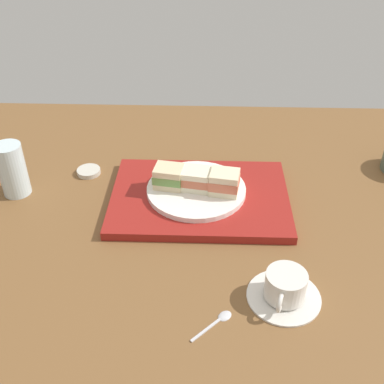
{
  "coord_description": "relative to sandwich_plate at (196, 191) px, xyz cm",
  "views": [
    {
      "loc": [
        -4.84,
        89.4,
        66.96
      ],
      "look_at": [
        -1.98,
        4.14,
        5.0
      ],
      "focal_mm": 44.26,
      "sensor_mm": 36.0,
      "label": 1
    }
  ],
  "objects": [
    {
      "name": "sandwich_near",
      "position": [
        -6.37,
        1.06,
        3.3
      ],
      "size": [
        7.42,
        6.62,
        5.33
      ],
      "color": "beige",
      "rests_on": "sandwich_plate"
    },
    {
      "name": "serving_tray",
      "position": [
        -0.84,
        0.39,
        -1.65
      ],
      "size": [
        41.07,
        29.3,
        2.03
      ],
      "primitive_type": "cube",
      "color": "maroon",
      "rests_on": "ground_plane"
    },
    {
      "name": "ground_plane",
      "position": [
        2.85,
        -0.43,
        -4.16
      ],
      "size": [
        140.0,
        100.0,
        3.0
      ],
      "primitive_type": "cube",
      "color": "brown"
    },
    {
      "name": "small_sauce_dish",
      "position": [
        27.63,
        -10.39,
        -2.07
      ],
      "size": [
        5.9,
        5.9,
        1.2
      ],
      "primitive_type": "cylinder",
      "color": "beige",
      "rests_on": "ground_plane"
    },
    {
      "name": "sandwich_plate",
      "position": [
        0.0,
        0.0,
        0.0
      ],
      "size": [
        23.07,
        23.07,
        1.27
      ],
      "primitive_type": "cylinder",
      "color": "white",
      "rests_on": "serving_tray"
    },
    {
      "name": "sandwich_far",
      "position": [
        6.37,
        -1.06,
        3.15
      ],
      "size": [
        7.45,
        6.56,
        5.03
      ],
      "color": "beige",
      "rests_on": "sandwich_plate"
    },
    {
      "name": "drinking_glass",
      "position": [
        42.98,
        -1.7,
        3.82
      ],
      "size": [
        6.47,
        6.47,
        12.97
      ],
      "primitive_type": "cylinder",
      "color": "silver",
      "rests_on": "ground_plane"
    },
    {
      "name": "teaspoon",
      "position": [
        -5.05,
        34.91,
        -2.31
      ],
      "size": [
        7.65,
        7.48,
        0.8
      ],
      "color": "silver",
      "rests_on": "ground_plane"
    },
    {
      "name": "sandwich_middle",
      "position": [
        -0.0,
        0.0,
        3.04
      ],
      "size": [
        7.31,
        6.35,
        4.81
      ],
      "color": "#EFE5C1",
      "rests_on": "sandwich_plate"
    },
    {
      "name": "coffee_cup",
      "position": [
        -16.85,
        29.49,
        -0.15
      ],
      "size": [
        13.68,
        13.68,
        5.94
      ],
      "color": "silver",
      "rests_on": "ground_plane"
    }
  ]
}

